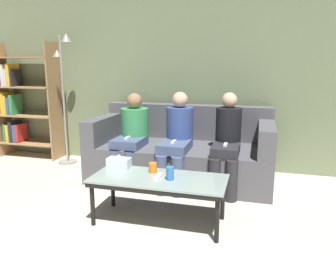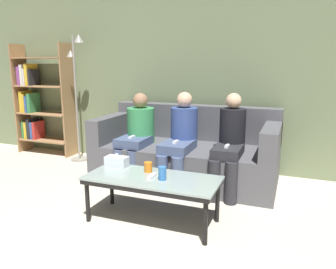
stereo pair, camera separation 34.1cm
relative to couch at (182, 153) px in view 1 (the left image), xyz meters
name	(u,v)px [view 1 (the left image)]	position (x,y,z in m)	size (l,w,h in m)	color
wall_back	(192,73)	(0.00, 0.57, 0.98)	(12.00, 0.06, 2.60)	#707F5B
couch	(182,153)	(0.00, 0.00, 0.00)	(2.19, 1.00, 0.89)	#515156
coffee_table	(159,182)	(0.08, -1.23, 0.06)	(1.20, 0.52, 0.43)	#8C9E99
cup_near_left	(170,173)	(0.19, -1.26, 0.16)	(0.07, 0.07, 0.12)	#3372BF
cup_near_right	(153,168)	(-0.02, -1.11, 0.15)	(0.08, 0.08, 0.09)	orange
tissue_box	(119,163)	(-0.38, -1.07, 0.16)	(0.22, 0.12, 0.13)	silver
game_remote	(159,176)	(0.08, -1.23, 0.11)	(0.04, 0.15, 0.02)	white
bookshelf	(20,103)	(-2.61, 0.34, 0.51)	(0.96, 0.32, 1.72)	#9E754C
standing_lamp	(64,86)	(-1.74, 0.20, 0.80)	(0.31, 0.26, 1.82)	gray
seated_person_left_end	(132,134)	(-0.58, -0.22, 0.26)	(0.34, 0.65, 1.07)	#47567A
seated_person_mid_left	(177,136)	(0.00, -0.24, 0.26)	(0.32, 0.71, 1.10)	#47567A
seated_person_mid_right	(227,140)	(0.58, -0.24, 0.26)	(0.31, 0.67, 1.10)	#28282D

